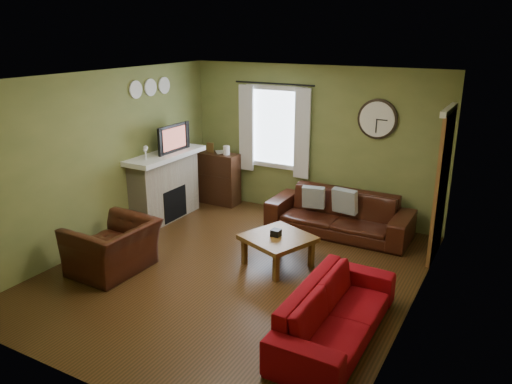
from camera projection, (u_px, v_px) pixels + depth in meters
The scene contains 31 objects.
floor at pixel (235, 272), 6.81m from camera, with size 4.60×5.20×0.00m, color #39230F.
ceiling at pixel (233, 78), 6.00m from camera, with size 4.60×5.20×0.00m, color white.
wall_left at pixel (103, 159), 7.46m from camera, with size 0.00×5.20×2.60m, color olive.
wall_right at pixel (417, 211), 5.35m from camera, with size 0.00×5.20×2.60m, color olive.
wall_back at pixel (313, 142), 8.57m from camera, with size 4.60×0.00×2.60m, color olive.
wall_front at pixel (76, 259), 4.24m from camera, with size 4.60×0.00×2.60m, color olive.
fireplace at pixel (165, 188), 8.56m from camera, with size 0.40×1.40×1.10m, color #BCA88D.
firebox at pixel (175, 204), 8.55m from camera, with size 0.04×0.60×0.55m, color black.
mantel at pixel (164, 155), 8.36m from camera, with size 0.58×1.60×0.08m, color white.
tv at pixel (170, 141), 8.41m from camera, with size 0.60×0.08×0.35m, color black.
tv_screen at pixel (174, 138), 8.36m from camera, with size 0.02×0.62×0.36m, color #994C3F.
medallion_left at pixel (136, 90), 7.82m from camera, with size 0.28×0.28×0.03m, color white.
medallion_mid at pixel (150, 87), 8.11m from camera, with size 0.28×0.28×0.03m, color white.
medallion_right at pixel (164, 85), 8.40m from camera, with size 0.28×0.28×0.03m, color white.
window_pane at pixel (276, 127), 8.81m from camera, with size 1.00×0.02×1.30m, color silver, non-canonical shape.
curtain_rod at pixel (274, 84), 8.49m from camera, with size 0.03×0.03×1.50m, color black.
curtain_left at pixel (246, 128), 9.00m from camera, with size 0.28×0.04×1.55m, color silver.
curtain_right at pixel (302, 134), 8.49m from camera, with size 0.28×0.04×1.55m, color silver.
wall_clock at pixel (377, 119), 7.87m from camera, with size 0.64×0.06×0.64m, color white, non-canonical shape.
door at pixel (441, 187), 6.98m from camera, with size 0.05×0.90×2.10m, color brown.
bookshelf at pixel (218, 178), 9.38m from camera, with size 0.81×0.35×0.96m, color black, non-canonical shape.
book at pixel (216, 153), 9.26m from camera, with size 0.18×0.24×0.02m, color brown.
sofa_brown at pixel (339, 213), 8.01m from camera, with size 2.28×0.89×0.67m, color black.
pillow_left at pixel (313, 197), 8.12m from camera, with size 0.36×0.11×0.36m, color gray.
pillow_right at pixel (345, 201), 7.93m from camera, with size 0.40×0.12×0.40m, color gray.
sofa_red at pixel (336, 312), 5.30m from camera, with size 2.00×0.78×0.58m, color maroon.
armchair at pixel (113, 247), 6.74m from camera, with size 1.07×0.93×0.69m, color black.
coffee_table at pixel (278, 251), 6.94m from camera, with size 0.83×0.83×0.44m, color brown, non-canonical shape.
tissue_box at pixel (276, 239), 6.89m from camera, with size 0.12×0.12×0.10m, color black.
wine_glass_a at pixel (145, 154), 7.90m from camera, with size 0.07×0.07×0.19m, color white, non-canonical shape.
wine_glass_b at pixel (146, 153), 7.91m from camera, with size 0.08×0.08×0.22m, color white, non-canonical shape.
Camera 1 is at (3.21, -5.23, 3.16)m, focal length 35.00 mm.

